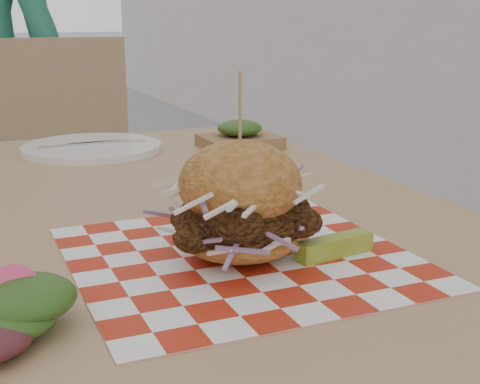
{
  "coord_description": "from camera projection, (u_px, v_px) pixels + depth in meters",
  "views": [
    {
      "loc": [
        -0.33,
        -0.7,
        1.01
      ],
      "look_at": [
        -0.06,
        -0.06,
        0.82
      ],
      "focal_mm": 50.0,
      "sensor_mm": 36.0,
      "label": 1
    }
  ],
  "objects": [
    {
      "name": "side_salad",
      "position": [
        1.0,
        324.0,
        0.55
      ],
      "size": [
        0.14,
        0.13,
        0.05
      ],
      "color": "#3F1419",
      "rests_on": "patio_table"
    },
    {
      "name": "kraft_tray",
      "position": [
        240.0,
        137.0,
        1.34
      ],
      "size": [
        0.15,
        0.12,
        0.06
      ],
      "color": "olive",
      "rests_on": "patio_table"
    },
    {
      "name": "patio_chair",
      "position": [
        62.0,
        191.0,
        1.79
      ],
      "size": [
        0.43,
        0.44,
        0.95
      ],
      "rotation": [
        0.0,
        0.0,
        -0.02
      ],
      "color": "tan",
      "rests_on": "ground"
    },
    {
      "name": "sandwich",
      "position": [
        240.0,
        207.0,
        0.72
      ],
      "size": [
        0.18,
        0.18,
        0.2
      ],
      "color": "#C67838",
      "rests_on": "paper_liner"
    },
    {
      "name": "pickle_spear",
      "position": [
        334.0,
        246.0,
        0.73
      ],
      "size": [
        0.1,
        0.04,
        0.02
      ],
      "primitive_type": "cube",
      "rotation": [
        0.0,
        0.0,
        0.16
      ],
      "color": "#92AE32",
      "rests_on": "paper_liner"
    },
    {
      "name": "paper_liner",
      "position": [
        240.0,
        257.0,
        0.74
      ],
      "size": [
        0.36,
        0.36,
        0.0
      ],
      "primitive_type": "cube",
      "color": "#B52612",
      "rests_on": "patio_table"
    },
    {
      "name": "place_setting",
      "position": [
        92.0,
        148.0,
        1.31
      ],
      "size": [
        0.27,
        0.27,
        0.02
      ],
      "color": "white",
      "rests_on": "patio_table"
    },
    {
      "name": "patio_table",
      "position": [
        153.0,
        258.0,
        0.96
      ],
      "size": [
        0.8,
        1.2,
        0.75
      ],
      "color": "tan",
      "rests_on": "ground"
    }
  ]
}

